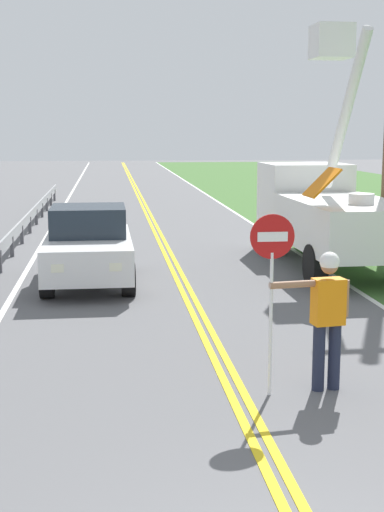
% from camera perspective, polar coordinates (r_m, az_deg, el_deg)
% --- Properties ---
extents(centerline_yellow_left, '(0.11, 110.00, 0.01)m').
position_cam_1_polar(centerline_yellow_left, '(24.29, -2.97, 1.89)').
color(centerline_yellow_left, yellow).
rests_on(centerline_yellow_left, ground).
extents(centerline_yellow_right, '(0.11, 110.00, 0.01)m').
position_cam_1_polar(centerline_yellow_right, '(24.30, -2.55, 1.90)').
color(centerline_yellow_right, yellow).
rests_on(centerline_yellow_right, ground).
extents(edge_line_right, '(0.12, 110.00, 0.01)m').
position_cam_1_polar(edge_line_right, '(24.80, 5.58, 2.02)').
color(edge_line_right, silver).
rests_on(edge_line_right, ground).
extents(edge_line_left, '(0.12, 110.00, 0.01)m').
position_cam_1_polar(edge_line_left, '(24.33, -11.25, 1.73)').
color(edge_line_left, silver).
rests_on(edge_line_left, ground).
extents(flagger_worker, '(1.08, 0.30, 1.83)m').
position_cam_1_polar(flagger_worker, '(9.50, 10.57, -4.33)').
color(flagger_worker, '#1E2338').
rests_on(flagger_worker, ground).
extents(stop_sign_paddle, '(0.56, 0.04, 2.33)m').
position_cam_1_polar(stop_sign_paddle, '(9.06, 6.29, -0.61)').
color(stop_sign_paddle, silver).
rests_on(stop_sign_paddle, ground).
extents(utility_bucket_truck, '(2.67, 6.85, 5.87)m').
position_cam_1_polar(utility_bucket_truck, '(18.53, 10.48, 3.71)').
color(utility_bucket_truck, white).
rests_on(utility_bucket_truck, ground).
extents(oncoming_sedan_nearest, '(1.94, 4.12, 1.70)m').
position_cam_1_polar(oncoming_sedan_nearest, '(16.10, -8.12, 0.75)').
color(oncoming_sedan_nearest, silver).
rests_on(oncoming_sedan_nearest, ground).
extents(guardrail_left_shoulder, '(0.10, 32.00, 0.71)m').
position_cam_1_polar(guardrail_left_shoulder, '(21.15, -13.61, 1.86)').
color(guardrail_left_shoulder, '#9EA0A3').
rests_on(guardrail_left_shoulder, ground).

